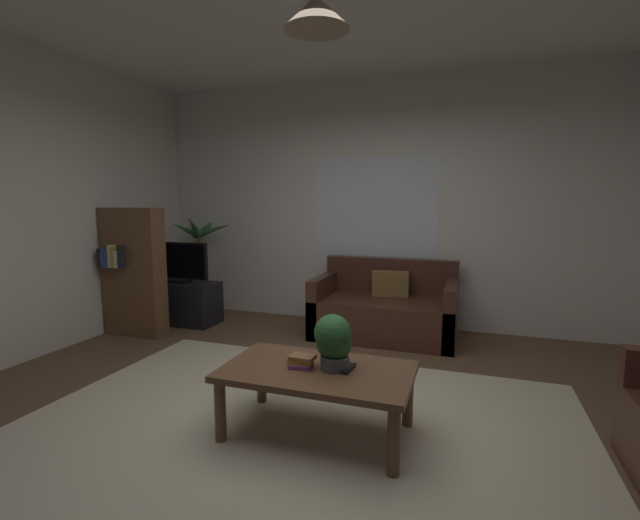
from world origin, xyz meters
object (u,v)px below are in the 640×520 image
at_px(book_on_table_0, 301,365).
at_px(book_on_table_1, 300,361).
at_px(tv_stand, 182,302).
at_px(book_on_table_2, 302,357).
at_px(tv, 179,262).
at_px(pendant_lamp, 317,12).
at_px(coffee_table, 317,378).
at_px(couch_under_window, 385,311).
at_px(potted_plant_on_table, 333,340).
at_px(potted_palm_corner, 201,272).
at_px(remote_on_table_0, 348,369).
at_px(bookshelf_corner, 133,272).

xyz_separation_m(book_on_table_0, book_on_table_1, (-0.01, 0.00, 0.03)).
bearing_deg(tv_stand, book_on_table_2, -39.44).
relative_size(tv, pendant_lamp, 1.68).
bearing_deg(coffee_table, couch_under_window, 89.33).
relative_size(coffee_table, tv_stand, 1.31).
bearing_deg(potted_plant_on_table, potted_palm_corner, 137.26).
bearing_deg(book_on_table_0, book_on_table_2, 56.26).
xyz_separation_m(book_on_table_0, pendant_lamp, (0.10, 0.02, 2.08)).
bearing_deg(pendant_lamp, potted_palm_corner, 135.71).
height_order(remote_on_table_0, tv, tv).
bearing_deg(potted_plant_on_table, coffee_table, -156.18).
relative_size(coffee_table, potted_plant_on_table, 3.41).
bearing_deg(potted_plant_on_table, book_on_table_2, -164.99).
xyz_separation_m(book_on_table_2, bookshelf_corner, (-2.50, 1.34, 0.21)).
bearing_deg(pendant_lamp, coffee_table, -18.43).
bearing_deg(book_on_table_0, bookshelf_corner, 151.76).
relative_size(coffee_table, book_on_table_1, 7.93).
bearing_deg(book_on_table_0, tv_stand, 140.41).
relative_size(remote_on_table_0, potted_palm_corner, 0.12).
bearing_deg(book_on_table_2, book_on_table_1, -161.99).
bearing_deg(couch_under_window, book_on_table_2, -93.18).
xyz_separation_m(book_on_table_0, book_on_table_2, (0.00, 0.01, 0.05)).
relative_size(book_on_table_0, bookshelf_corner, 0.10).
relative_size(tv_stand, pendant_lamp, 1.95).
xyz_separation_m(tv_stand, potted_palm_corner, (-0.07, 0.52, 0.29)).
bearing_deg(tv_stand, remote_on_table_0, -35.59).
distance_m(book_on_table_0, potted_plant_on_table, 0.26).
xyz_separation_m(coffee_table, tv_stand, (-2.41, 1.90, -0.12)).
xyz_separation_m(potted_plant_on_table, potted_palm_corner, (-2.58, 2.38, -0.07)).
relative_size(couch_under_window, pendant_lamp, 3.26).
distance_m(book_on_table_0, bookshelf_corner, 2.85).
distance_m(book_on_table_0, tv, 3.01).
distance_m(tv_stand, bookshelf_corner, 0.75).
distance_m(remote_on_table_0, tv_stand, 3.21).
relative_size(book_on_table_0, potted_palm_corner, 0.10).
xyz_separation_m(book_on_table_2, tv, (-2.32, 1.89, 0.25)).
bearing_deg(tv, book_on_table_0, -39.27).
distance_m(remote_on_table_0, pendant_lamp, 2.09).
height_order(remote_on_table_0, potted_plant_on_table, potted_plant_on_table).
height_order(tv, potted_palm_corner, potted_palm_corner).
distance_m(couch_under_window, remote_on_table_0, 2.14).
bearing_deg(couch_under_window, potted_palm_corner, 174.10).
bearing_deg(pendant_lamp, bookshelf_corner, 152.96).
distance_m(potted_plant_on_table, potted_palm_corner, 3.51).
bearing_deg(bookshelf_corner, book_on_table_0, -28.24).
height_order(book_on_table_2, potted_palm_corner, potted_palm_corner).
bearing_deg(bookshelf_corner, potted_plant_on_table, -25.52).
height_order(couch_under_window, bookshelf_corner, bookshelf_corner).
bearing_deg(remote_on_table_0, tv, 148.95).
xyz_separation_m(couch_under_window, tv_stand, (-2.44, -0.27, -0.02)).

